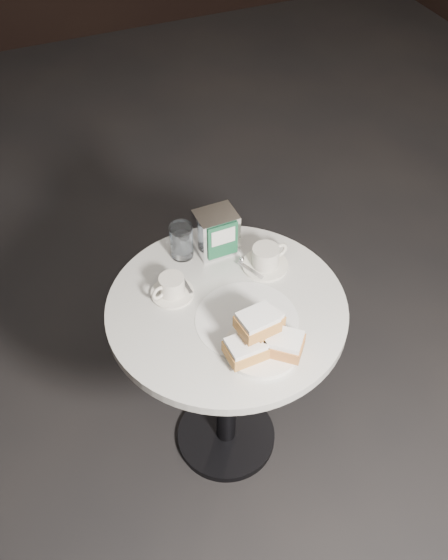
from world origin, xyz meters
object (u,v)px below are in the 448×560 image
(napkin_dispenser, at_px, (216,232))
(beignet_plate, at_px, (262,338))
(water_glass_left, at_px, (182,241))
(cafe_table, at_px, (226,347))
(coffee_cup_left, at_px, (172,287))
(water_glass_right, at_px, (212,234))
(coffee_cup_right, at_px, (266,259))

(napkin_dispenser, bearing_deg, beignet_plate, -96.52)
(water_glass_left, relative_size, napkin_dispenser, 0.81)
(beignet_plate, xyz_separation_m, napkin_dispenser, (0.04, 0.41, 0.02))
(cafe_table, height_order, beignet_plate, beignet_plate)
(beignet_plate, distance_m, coffee_cup_left, 0.33)
(beignet_plate, height_order, water_glass_right, beignet_plate)
(water_glass_left, bearing_deg, coffee_cup_right, -33.93)
(coffee_cup_right, distance_m, water_glass_left, 0.26)
(coffee_cup_left, bearing_deg, cafe_table, -56.06)
(coffee_cup_left, relative_size, water_glass_right, 1.48)
(water_glass_left, xyz_separation_m, water_glass_right, (0.10, -0.00, -0.00))
(cafe_table, xyz_separation_m, water_glass_left, (-0.05, 0.25, 0.25))
(water_glass_right, bearing_deg, napkin_dispenser, -63.98)
(cafe_table, xyz_separation_m, beignet_plate, (0.02, -0.18, 0.25))
(water_glass_right, height_order, napkin_dispenser, napkin_dispenser)
(water_glass_right, bearing_deg, cafe_table, -102.15)
(beignet_plate, relative_size, coffee_cup_left, 1.57)
(cafe_table, relative_size, coffee_cup_right, 4.63)
(water_glass_left, distance_m, water_glass_right, 0.10)
(beignet_plate, relative_size, water_glass_right, 2.32)
(beignet_plate, relative_size, coffee_cup_right, 1.57)
(water_glass_left, bearing_deg, beignet_plate, -80.90)
(water_glass_left, height_order, water_glass_right, water_glass_left)
(coffee_cup_right, bearing_deg, cafe_table, -158.05)
(cafe_table, distance_m, water_glass_right, 0.36)
(coffee_cup_right, height_order, napkin_dispenser, napkin_dispenser)
(coffee_cup_right, distance_m, napkin_dispenser, 0.17)
(beignet_plate, distance_m, water_glass_right, 0.43)
(cafe_table, height_order, water_glass_left, water_glass_left)
(beignet_plate, bearing_deg, water_glass_left, 99.10)
(coffee_cup_left, xyz_separation_m, napkin_dispenser, (0.19, 0.13, 0.04))
(beignet_plate, height_order, coffee_cup_left, beignet_plate)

